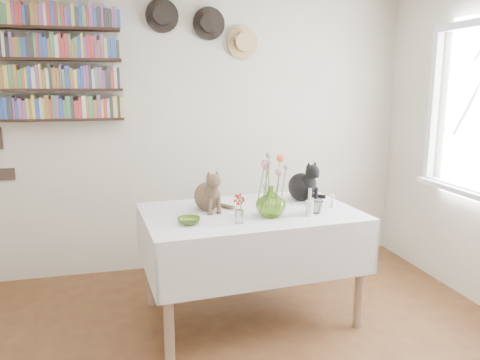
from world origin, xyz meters
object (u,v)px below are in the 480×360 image
object	(u,v)px
dining_table	(250,237)
flower_vase	(271,201)
tabby_cat	(207,189)
black_cat	(301,179)
bookshelf_unit	(58,64)

from	to	relation	value
dining_table	flower_vase	distance (m)	0.36
tabby_cat	black_cat	world-z (taller)	black_cat
dining_table	black_cat	xyz separation A→B (m)	(0.47, 0.22, 0.36)
flower_vase	bookshelf_unit	world-z (taller)	bookshelf_unit
tabby_cat	bookshelf_unit	xyz separation A→B (m)	(-1.04, 0.92, 0.89)
tabby_cat	dining_table	bearing A→B (deg)	-32.44
dining_table	tabby_cat	bearing A→B (deg)	160.42
tabby_cat	flower_vase	size ratio (longest dim) A/B	1.46
tabby_cat	bookshelf_unit	bearing A→B (deg)	125.75
dining_table	tabby_cat	size ratio (longest dim) A/B	5.05
flower_vase	black_cat	bearing A→B (deg)	46.05
dining_table	bookshelf_unit	xyz separation A→B (m)	(-1.33, 1.02, 1.24)
dining_table	black_cat	world-z (taller)	black_cat
tabby_cat	bookshelf_unit	world-z (taller)	bookshelf_unit
dining_table	bookshelf_unit	bearing A→B (deg)	142.51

